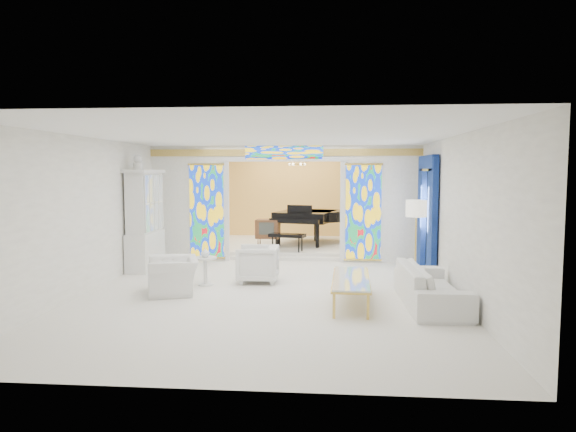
# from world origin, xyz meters

# --- Properties ---
(floor) EXTENTS (12.00, 12.00, 0.00)m
(floor) POSITION_xyz_m (0.00, 0.00, 0.00)
(floor) COLOR white
(floor) RESTS_ON ground
(ceiling) EXTENTS (7.00, 12.00, 0.02)m
(ceiling) POSITION_xyz_m (0.00, 0.00, 3.00)
(ceiling) COLOR white
(ceiling) RESTS_ON wall_back
(wall_back) EXTENTS (7.00, 0.02, 3.00)m
(wall_back) POSITION_xyz_m (0.00, 6.00, 1.50)
(wall_back) COLOR white
(wall_back) RESTS_ON floor
(wall_front) EXTENTS (7.00, 0.02, 3.00)m
(wall_front) POSITION_xyz_m (0.00, -6.00, 1.50)
(wall_front) COLOR white
(wall_front) RESTS_ON floor
(wall_left) EXTENTS (0.02, 12.00, 3.00)m
(wall_left) POSITION_xyz_m (-3.50, 0.00, 1.50)
(wall_left) COLOR white
(wall_left) RESTS_ON floor
(wall_right) EXTENTS (0.02, 12.00, 3.00)m
(wall_right) POSITION_xyz_m (3.50, 0.00, 1.50)
(wall_right) COLOR white
(wall_right) RESTS_ON floor
(partition_wall) EXTENTS (7.00, 0.22, 3.00)m
(partition_wall) POSITION_xyz_m (0.00, 2.00, 1.65)
(partition_wall) COLOR white
(partition_wall) RESTS_ON floor
(stained_glass_left) EXTENTS (0.90, 0.04, 2.40)m
(stained_glass_left) POSITION_xyz_m (-2.03, 1.89, 1.30)
(stained_glass_left) COLOR gold
(stained_glass_left) RESTS_ON partition_wall
(stained_glass_right) EXTENTS (0.90, 0.04, 2.40)m
(stained_glass_right) POSITION_xyz_m (2.03, 1.89, 1.30)
(stained_glass_right) COLOR gold
(stained_glass_right) RESTS_ON partition_wall
(stained_glass_transom) EXTENTS (2.00, 0.04, 0.34)m
(stained_glass_transom) POSITION_xyz_m (0.00, 1.89, 2.82)
(stained_glass_transom) COLOR gold
(stained_glass_transom) RESTS_ON partition_wall
(alcove_platform) EXTENTS (6.80, 3.80, 0.18)m
(alcove_platform) POSITION_xyz_m (0.00, 4.10, 0.09)
(alcove_platform) COLOR white
(alcove_platform) RESTS_ON floor
(gold_curtain_back) EXTENTS (6.70, 0.10, 2.90)m
(gold_curtain_back) POSITION_xyz_m (0.00, 5.88, 1.50)
(gold_curtain_back) COLOR gold
(gold_curtain_back) RESTS_ON wall_back
(chandelier) EXTENTS (0.48, 0.48, 0.30)m
(chandelier) POSITION_xyz_m (0.20, 4.00, 2.55)
(chandelier) COLOR gold
(chandelier) RESTS_ON ceiling
(blue_drapes) EXTENTS (0.14, 1.85, 2.65)m
(blue_drapes) POSITION_xyz_m (3.40, 0.70, 1.58)
(blue_drapes) COLOR navy
(blue_drapes) RESTS_ON wall_right
(china_cabinet) EXTENTS (0.56, 1.46, 2.72)m
(china_cabinet) POSITION_xyz_m (-3.22, 0.60, 1.17)
(china_cabinet) COLOR silver
(china_cabinet) RESTS_ON floor
(armchair_left) EXTENTS (1.21, 1.29, 0.68)m
(armchair_left) POSITION_xyz_m (-1.82, -1.73, 0.34)
(armchair_left) COLOR white
(armchair_left) RESTS_ON floor
(armchair_right) EXTENTS (0.87, 0.85, 0.78)m
(armchair_right) POSITION_xyz_m (-0.34, -0.61, 0.39)
(armchair_right) COLOR white
(armchair_right) RESTS_ON floor
(sofa) EXTENTS (0.99, 2.41, 0.70)m
(sofa) POSITION_xyz_m (2.95, -2.26, 0.35)
(sofa) COLOR silver
(sofa) RESTS_ON floor
(side_table) EXTENTS (0.61, 0.61, 0.59)m
(side_table) POSITION_xyz_m (-1.37, -1.01, 0.38)
(side_table) COLOR silver
(side_table) RESTS_ON floor
(vase) EXTENTS (0.24, 0.24, 0.19)m
(vase) POSITION_xyz_m (-1.37, -1.01, 0.68)
(vase) COLOR silver
(vase) RESTS_ON side_table
(coffee_table) EXTENTS (0.73, 2.12, 0.47)m
(coffee_table) POSITION_xyz_m (1.56, -2.23, 0.43)
(coffee_table) COLOR white
(coffee_table) RESTS_ON floor
(floor_lamp) EXTENTS (0.53, 0.53, 1.75)m
(floor_lamp) POSITION_xyz_m (2.95, -0.59, 1.50)
(floor_lamp) COLOR gold
(floor_lamp) RESTS_ON floor
(grand_piano) EXTENTS (2.37, 3.10, 1.19)m
(grand_piano) POSITION_xyz_m (0.63, 4.11, 0.98)
(grand_piano) COLOR black
(grand_piano) RESTS_ON alcove_platform
(tv_console) EXTENTS (0.69, 0.49, 0.78)m
(tv_console) POSITION_xyz_m (-0.60, 3.33, 0.69)
(tv_console) COLOR brown
(tv_console) RESTS_ON alcove_platform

